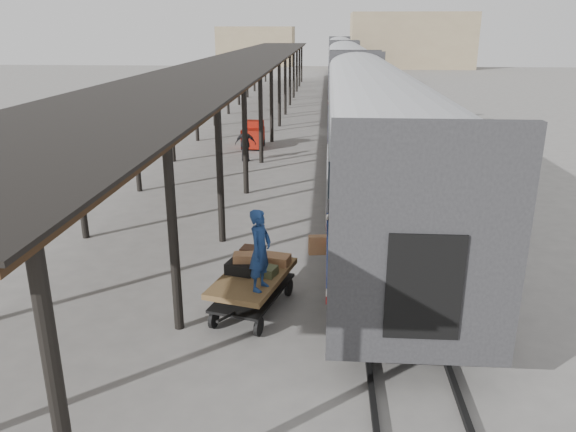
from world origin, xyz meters
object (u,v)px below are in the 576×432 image
(pedestrian, at_px, (246,144))
(baggage_cart, at_px, (253,284))
(luggage_tug, at_px, (253,136))
(porter, at_px, (260,250))

(pedestrian, bearing_deg, baggage_cart, 94.95)
(luggage_tug, relative_size, pedestrian, 0.99)
(baggage_cart, xyz_separation_m, porter, (0.25, -0.65, 1.06))
(baggage_cart, bearing_deg, luggage_tug, 112.14)
(luggage_tug, height_order, pedestrian, pedestrian)
(baggage_cart, relative_size, pedestrian, 1.61)
(baggage_cart, height_order, luggage_tug, luggage_tug)
(porter, distance_m, pedestrian, 15.26)
(porter, xyz_separation_m, pedestrian, (-2.45, 15.04, -0.89))
(baggage_cart, distance_m, pedestrian, 14.56)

